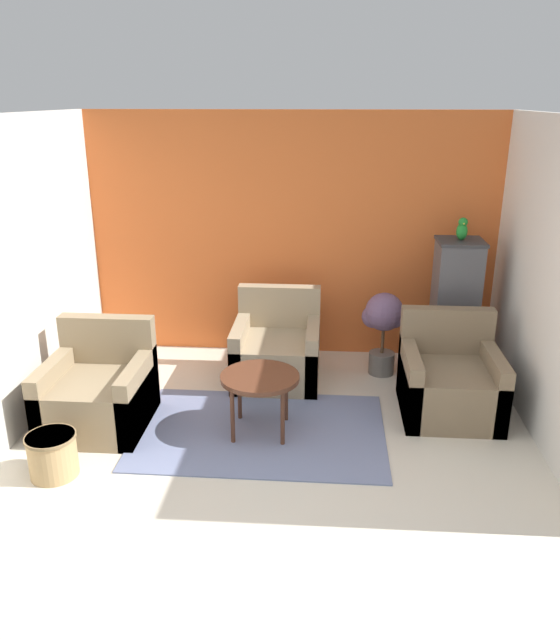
{
  "coord_description": "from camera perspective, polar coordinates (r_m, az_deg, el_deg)",
  "views": [
    {
      "loc": [
        0.39,
        -3.44,
        2.68
      ],
      "look_at": [
        0.0,
        1.5,
        0.89
      ],
      "focal_mm": 35.0,
      "sensor_mm": 36.0,
      "label": 1
    }
  ],
  "objects": [
    {
      "name": "ground_plane",
      "position": [
        4.37,
        -1.63,
        -17.95
      ],
      "size": [
        20.0,
        20.0,
        0.0
      ],
      "primitive_type": "plane",
      "color": "beige",
      "rests_on": "ground"
    },
    {
      "name": "birdcage",
      "position": [
        6.43,
        15.6,
        0.62
      ],
      "size": [
        0.59,
        0.59,
        1.38
      ],
      "color": "#353539",
      "rests_on": "ground_plane"
    },
    {
      "name": "wall_back_accent",
      "position": [
        6.63,
        1.05,
        7.61
      ],
      "size": [
        4.37,
        0.06,
        2.55
      ],
      "color": "orange",
      "rests_on": "ground_plane"
    },
    {
      "name": "wicker_basket",
      "position": [
        5.01,
        -20.08,
        -11.43
      ],
      "size": [
        0.37,
        0.37,
        0.33
      ],
      "color": "tan",
      "rests_on": "ground_plane"
    },
    {
      "name": "armchair_left",
      "position": [
        5.56,
        -16.23,
        -6.49
      ],
      "size": [
        0.83,
        0.86,
        0.87
      ],
      "color": "#8E7A5B",
      "rests_on": "ground_plane"
    },
    {
      "name": "parrot",
      "position": [
        6.21,
        16.3,
        7.95
      ],
      "size": [
        0.1,
        0.19,
        0.22
      ],
      "color": "#1E842D",
      "rests_on": "birdcage"
    },
    {
      "name": "armchair_middle",
      "position": [
        6.18,
        -0.29,
        -2.95
      ],
      "size": [
        0.83,
        0.86,
        0.87
      ],
      "color": "#9E896B",
      "rests_on": "ground_plane"
    },
    {
      "name": "potted_plant",
      "position": [
        6.29,
        9.43,
        -0.14
      ],
      "size": [
        0.42,
        0.38,
        0.85
      ],
      "color": "#66605B",
      "rests_on": "ground_plane"
    },
    {
      "name": "coffee_table",
      "position": [
        5.14,
        -1.85,
        -5.6
      ],
      "size": [
        0.65,
        0.65,
        0.52
      ],
      "color": "#512D1E",
      "rests_on": "ground_plane"
    },
    {
      "name": "armchair_right",
      "position": [
        5.74,
        15.23,
        -5.54
      ],
      "size": [
        0.83,
        0.86,
        0.87
      ],
      "color": "#7A664C",
      "rests_on": "ground_plane"
    },
    {
      "name": "area_rug",
      "position": [
        5.36,
        -1.79,
        -10.09
      ],
      "size": [
        2.09,
        1.42,
        0.01
      ],
      "color": "slate",
      "rests_on": "ground_plane"
    },
    {
      "name": "wall_left",
      "position": [
        5.73,
        -22.08,
        4.18
      ],
      "size": [
        0.06,
        3.0,
        2.55
      ],
      "color": "silver",
      "rests_on": "ground_plane"
    },
    {
      "name": "wall_right",
      "position": [
        5.43,
        23.34,
        3.2
      ],
      "size": [
        0.06,
        3.0,
        2.55
      ],
      "color": "silver",
      "rests_on": "ground_plane"
    }
  ]
}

